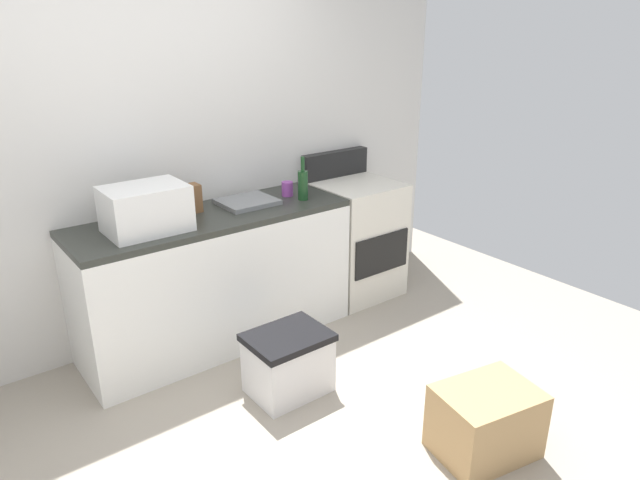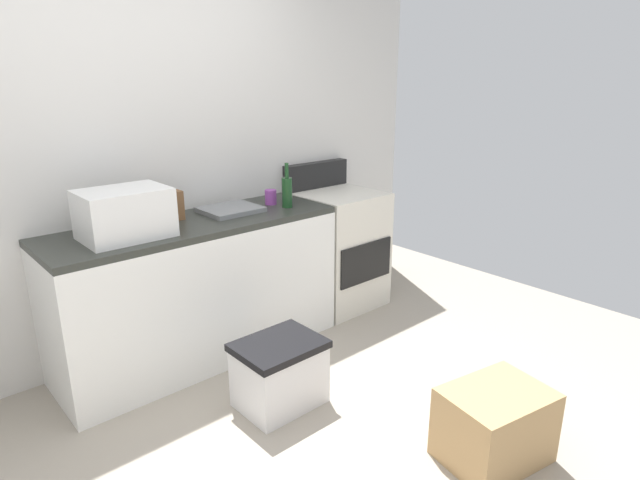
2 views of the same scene
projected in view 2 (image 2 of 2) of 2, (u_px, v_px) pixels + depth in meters
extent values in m
plane|color=#9E9384|center=(278.00, 471.00, 2.45)|extent=(6.00, 6.00, 0.00)
cube|color=silver|center=(116.00, 154.00, 3.16)|extent=(5.00, 0.10, 2.60)
cube|color=white|center=(200.00, 292.00, 3.36)|extent=(1.80, 0.60, 0.86)
cube|color=#2D302B|center=(194.00, 224.00, 3.23)|extent=(1.80, 0.60, 0.04)
cube|color=silver|center=(338.00, 249.00, 4.13)|extent=(0.60, 0.60, 0.90)
cube|color=black|center=(366.00, 262.00, 3.93)|extent=(0.52, 0.02, 0.30)
cube|color=black|center=(316.00, 175.00, 4.15)|extent=(0.60, 0.08, 0.20)
cube|color=white|center=(125.00, 214.00, 2.87)|extent=(0.46, 0.34, 0.27)
cube|color=slate|center=(230.00, 209.00, 3.44)|extent=(0.36, 0.32, 0.03)
cylinder|color=#193F1E|center=(287.00, 193.00, 3.54)|extent=(0.07, 0.07, 0.20)
cylinder|color=#193F1E|center=(287.00, 170.00, 3.49)|extent=(0.03, 0.03, 0.10)
cylinder|color=purple|center=(271.00, 197.00, 3.63)|extent=(0.08, 0.08, 0.10)
cube|color=brown|center=(173.00, 205.00, 3.24)|extent=(0.10, 0.10, 0.18)
cube|color=tan|center=(494.00, 425.00, 2.49)|extent=(0.55, 0.45, 0.36)
cube|color=silver|center=(280.00, 376.00, 2.90)|extent=(0.44, 0.34, 0.34)
cube|color=black|center=(279.00, 346.00, 2.85)|extent=(0.46, 0.36, 0.04)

